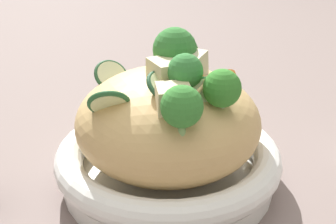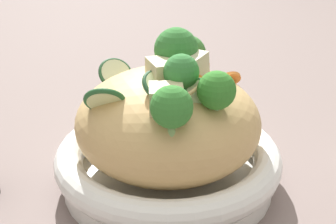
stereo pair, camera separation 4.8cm
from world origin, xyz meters
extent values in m
plane|color=slate|center=(0.00, 0.00, 0.00)|extent=(3.00, 3.00, 0.00)
cylinder|color=white|center=(0.00, 0.00, 0.01)|extent=(0.25, 0.25, 0.02)
torus|color=white|center=(0.00, 0.00, 0.04)|extent=(0.27, 0.27, 0.03)
ellipsoid|color=tan|center=(0.00, 0.00, 0.08)|extent=(0.21, 0.21, 0.12)
torus|color=tan|center=(0.00, 0.01, 0.12)|extent=(0.08, 0.08, 0.01)
torus|color=#DDB372|center=(0.03, 0.03, 0.13)|extent=(0.08, 0.08, 0.03)
cone|color=#8CB56C|center=(0.07, 0.05, 0.11)|extent=(0.03, 0.03, 0.02)
sphere|color=#367F32|center=(0.07, 0.05, 0.14)|extent=(0.06, 0.06, 0.04)
cone|color=#99AB6F|center=(-0.02, 0.00, 0.14)|extent=(0.03, 0.03, 0.01)
sphere|color=#347A35|center=(-0.02, 0.00, 0.16)|extent=(0.07, 0.07, 0.05)
cone|color=#93B56F|center=(-0.08, -0.02, 0.11)|extent=(0.03, 0.03, 0.02)
sphere|color=#3A7935|center=(-0.08, -0.02, 0.14)|extent=(0.06, 0.06, 0.04)
cone|color=#98AD74|center=(0.02, 0.07, 0.12)|extent=(0.02, 0.02, 0.02)
sphere|color=#357F2C|center=(0.02, 0.07, 0.14)|extent=(0.05, 0.05, 0.04)
cone|color=#8FB870|center=(0.02, 0.03, 0.13)|extent=(0.02, 0.02, 0.01)
sphere|color=#367D3A|center=(0.02, 0.03, 0.15)|extent=(0.05, 0.05, 0.04)
cylinder|color=orange|center=(-0.01, 0.03, 0.14)|extent=(0.03, 0.03, 0.03)
cylinder|color=orange|center=(-0.01, 0.03, 0.14)|extent=(0.03, 0.03, 0.02)
cylinder|color=orange|center=(-0.05, 0.01, 0.13)|extent=(0.04, 0.03, 0.03)
cylinder|color=orange|center=(-0.07, 0.04, 0.12)|extent=(0.03, 0.03, 0.02)
cylinder|color=orange|center=(-0.01, 0.02, 0.14)|extent=(0.03, 0.03, 0.02)
cylinder|color=beige|center=(0.02, 0.05, 0.13)|extent=(0.04, 0.04, 0.03)
torus|color=#2B5730|center=(0.02, 0.05, 0.13)|extent=(0.05, 0.05, 0.03)
cylinder|color=beige|center=(0.03, 0.01, 0.14)|extent=(0.04, 0.03, 0.02)
torus|color=#244F30|center=(0.03, 0.01, 0.14)|extent=(0.04, 0.04, 0.03)
cylinder|color=beige|center=(0.00, -0.08, 0.12)|extent=(0.04, 0.04, 0.03)
torus|color=#27512F|center=(0.00, -0.08, 0.12)|extent=(0.05, 0.05, 0.03)
cylinder|color=beige|center=(0.07, -0.03, 0.12)|extent=(0.04, 0.05, 0.03)
torus|color=#255D2F|center=(0.07, -0.03, 0.12)|extent=(0.05, 0.05, 0.04)
cube|color=beige|center=(0.05, 0.03, 0.13)|extent=(0.04, 0.04, 0.03)
cube|color=beige|center=(-0.01, 0.02, 0.15)|extent=(0.04, 0.04, 0.04)
cube|color=beige|center=(0.02, 0.01, 0.15)|extent=(0.05, 0.05, 0.03)
camera|label=1|loc=(0.39, 0.21, 0.29)|focal=45.45mm
camera|label=2|loc=(0.36, 0.25, 0.29)|focal=45.45mm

